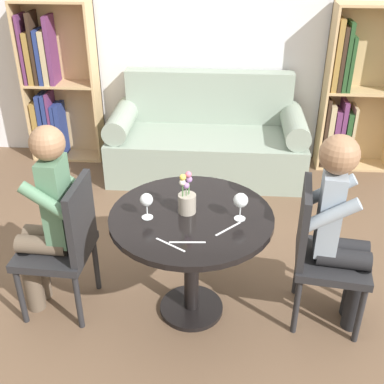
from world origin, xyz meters
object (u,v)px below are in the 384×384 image
at_px(bookshelf_left, 53,88).
at_px(bookshelf_right, 350,98).
at_px(chair_left, 65,242).
at_px(chair_right, 321,250).
at_px(wine_glass_right, 241,201).
at_px(wine_glass_left, 146,201).
at_px(person_left, 47,219).
at_px(couch, 207,142).
at_px(person_right, 341,229).
at_px(flower_vase, 187,199).

height_order(bookshelf_left, bookshelf_right, same).
distance_m(chair_left, chair_right, 1.51).
distance_m(chair_right, wine_glass_right, 0.59).
distance_m(wine_glass_left, wine_glass_right, 0.52).
height_order(chair_right, person_left, person_left).
bearing_deg(bookshelf_left, person_left, -72.74).
height_order(couch, person_right, person_right).
bearing_deg(chair_left, wine_glass_right, 92.31).
distance_m(bookshelf_left, person_right, 3.23).
bearing_deg(bookshelf_right, person_left, -134.74).
relative_size(wine_glass_left, flower_vase, 0.59).
height_order(person_right, flower_vase, person_right).
bearing_deg(wine_glass_left, chair_left, 176.23).
height_order(bookshelf_right, flower_vase, bookshelf_right).
distance_m(person_right, wine_glass_right, 0.60).
xyz_separation_m(couch, bookshelf_left, (-1.53, 0.26, 0.41)).
bearing_deg(couch, bookshelf_left, 170.29).
xyz_separation_m(bookshelf_left, person_left, (0.68, -2.20, -0.07)).
bearing_deg(wine_glass_right, chair_left, 179.56).
relative_size(wine_glass_left, wine_glass_right, 0.95).
relative_size(bookshelf_right, chair_right, 1.72).
relative_size(bookshelf_left, person_left, 1.25).
relative_size(bookshelf_left, chair_left, 1.72).
bearing_deg(wine_glass_right, chair_right, 5.36).
relative_size(person_right, flower_vase, 4.76).
relative_size(bookshelf_left, wine_glass_left, 10.13).
xyz_separation_m(person_right, wine_glass_left, (-1.09, -0.05, 0.16)).
distance_m(chair_left, person_right, 1.61).
height_order(person_left, flower_vase, person_left).
height_order(chair_right, wine_glass_left, chair_right).
height_order(bookshelf_left, flower_vase, bookshelf_left).
xyz_separation_m(bookshelf_right, flower_vase, (-1.36, -2.17, 0.11)).
distance_m(bookshelf_left, bookshelf_right, 2.87).
height_order(couch, bookshelf_left, bookshelf_left).
relative_size(chair_right, person_right, 0.74).
bearing_deg(bookshelf_left, person_right, -42.70).
relative_size(bookshelf_left, bookshelf_right, 1.00).
relative_size(bookshelf_right, chair_left, 1.72).
distance_m(couch, person_left, 2.14).
relative_size(person_left, wine_glass_right, 7.67).
height_order(chair_right, person_right, person_right).
bearing_deg(chair_left, couch, 161.53).
bearing_deg(bookshelf_left, chair_right, -43.51).
height_order(bookshelf_right, wine_glass_right, bookshelf_right).
bearing_deg(person_left, chair_right, 93.83).
bearing_deg(person_right, wine_glass_right, 100.00).
relative_size(chair_left, chair_right, 1.00).
bearing_deg(bookshelf_left, bookshelf_right, 0.05).
height_order(couch, wine_glass_left, couch).
xyz_separation_m(chair_right, wine_glass_left, (-1.00, -0.07, 0.33)).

